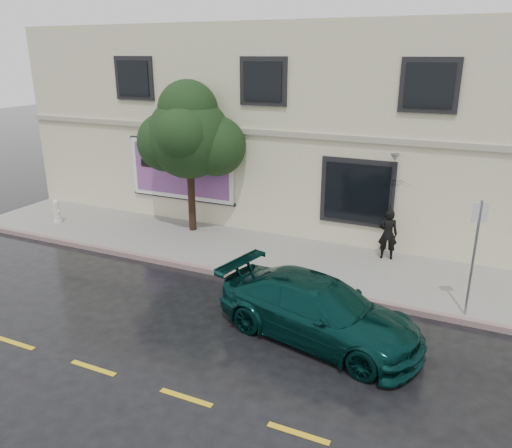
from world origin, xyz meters
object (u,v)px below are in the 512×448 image
at_px(car, 318,310).
at_px(fire_hydrant, 57,211).
at_px(pedestrian, 388,234).
at_px(street_tree, 189,137).

xyz_separation_m(car, fire_hydrant, (-11.07, 3.35, -0.12)).
bearing_deg(fire_hydrant, pedestrian, 16.27).
height_order(pedestrian, fire_hydrant, pedestrian).
xyz_separation_m(pedestrian, fire_hydrant, (-11.65, -1.55, -0.36)).
distance_m(car, pedestrian, 4.94).
xyz_separation_m(pedestrian, street_tree, (-6.69, -0.20, 2.47)).
bearing_deg(pedestrian, fire_hydrant, -4.71).
bearing_deg(car, street_tree, 65.15).
bearing_deg(pedestrian, street_tree, -10.56).
bearing_deg(street_tree, car, -37.57).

